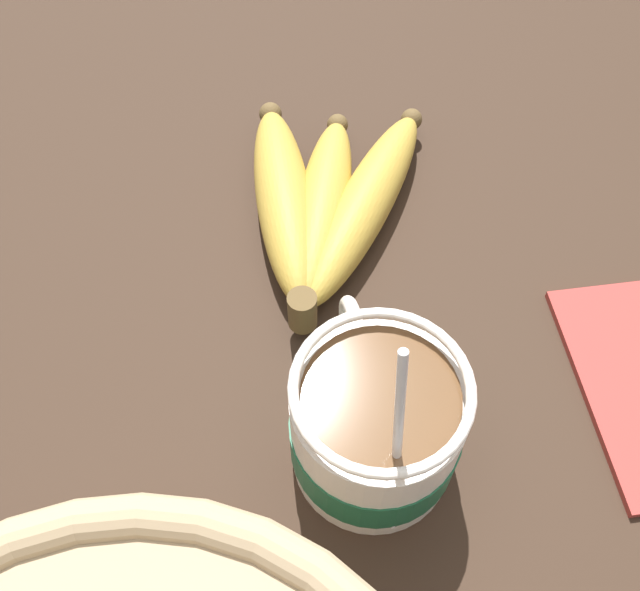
% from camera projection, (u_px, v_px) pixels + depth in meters
% --- Properties ---
extents(table, '(1.31, 1.31, 0.03)m').
position_uv_depth(table, '(347.00, 374.00, 0.50)').
color(table, '#332319').
rests_on(table, ground).
extents(coffee_mug, '(0.14, 0.10, 0.16)m').
position_uv_depth(coffee_mug, '(372.00, 427.00, 0.41)').
color(coffee_mug, white).
rests_on(coffee_mug, table).
extents(banana_bunch, '(0.22, 0.16, 0.04)m').
position_uv_depth(banana_bunch, '(323.00, 203.00, 0.54)').
color(banana_bunch, brown).
rests_on(banana_bunch, table).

